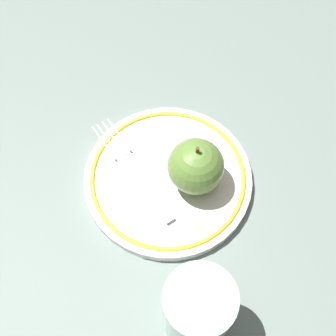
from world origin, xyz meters
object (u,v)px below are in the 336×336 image
apple_red_whole (196,166)px  fork (135,173)px  plate (168,178)px  drinking_glass (197,310)px

apple_red_whole → fork: bearing=122.8°
plate → fork: bearing=125.1°
apple_red_whole → fork: (-0.04, 0.06, -0.03)m
drinking_glass → plate: bearing=49.5°
apple_red_whole → fork: size_ratio=0.46×
plate → drinking_glass: drinking_glass is taller
plate → drinking_glass: bearing=-130.5°
fork → drinking_glass: bearing=167.9°
drinking_glass → fork: bearing=61.7°
plate → drinking_glass: size_ratio=1.99×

